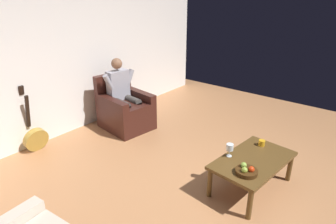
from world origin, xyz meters
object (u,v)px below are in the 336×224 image
guitar (35,137)px  fruit_bowl (246,171)px  person_seated (122,92)px  wine_glass_near (230,148)px  coffee_table (253,163)px  armchair (125,110)px  candle_jar (262,143)px

guitar → fruit_bowl: size_ratio=4.14×
person_seated → wine_glass_near: size_ratio=7.42×
coffee_table → fruit_bowl: 0.36m
armchair → person_seated: size_ratio=0.76×
coffee_table → wine_glass_near: (0.13, -0.27, 0.17)m
person_seated → wine_glass_near: person_seated is taller
fruit_bowl → candle_jar: (-0.73, -0.12, 0.00)m
fruit_bowl → armchair: bearing=-102.8°
armchair → candle_jar: bearing=100.2°
armchair → coffee_table: 2.57m
coffee_table → person_seated: bearing=-95.7°
fruit_bowl → candle_jar: 0.74m
person_seated → coffee_table: 2.63m
armchair → person_seated: person_seated is taller
guitar → candle_jar: size_ratio=12.31×
armchair → candle_jar: armchair is taller
coffee_table → candle_jar: bearing=-171.5°
coffee_table → guitar: guitar is taller
coffee_table → guitar: size_ratio=1.12×
armchair → fruit_bowl: bearing=84.4°
person_seated → wine_glass_near: (0.39, 2.33, -0.13)m
coffee_table → guitar: 3.26m
armchair → fruit_bowl: size_ratio=3.79×
coffee_table → candle_jar: size_ratio=13.78×
armchair → guitar: (1.46, -0.47, -0.10)m
coffee_table → armchair: bearing=-95.7°
wine_glass_near → coffee_table: bearing=115.1°
person_seated → fruit_bowl: (0.60, 2.66, -0.21)m
armchair → candle_jar: size_ratio=11.28×
coffee_table → candle_jar: candle_jar is taller
person_seated → candle_jar: size_ratio=14.88×
guitar → fruit_bowl: 3.22m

